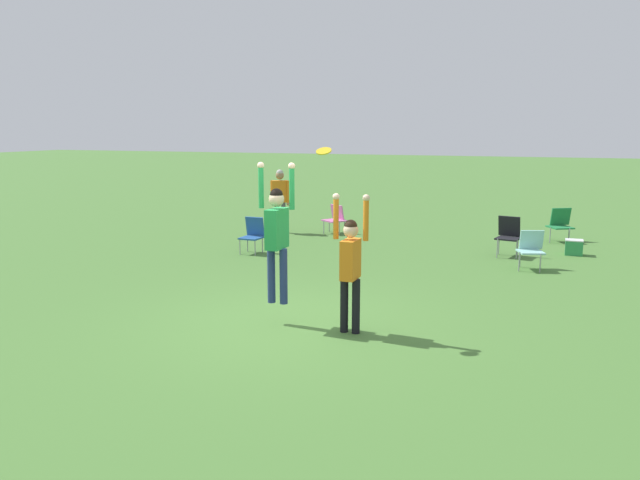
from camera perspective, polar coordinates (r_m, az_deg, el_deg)
ground_plane at (r=9.72m, az=-2.64°, el=-7.64°), size 120.00×120.00×0.00m
person_jumping at (r=9.40m, az=-3.97°, el=0.97°), size 0.60×0.46×2.15m
person_defending at (r=9.03m, az=2.80°, el=-1.90°), size 0.55×0.41×2.06m
frisbee at (r=8.88m, az=0.34°, el=8.14°), size 0.22×0.21×0.11m
camping_chair_0 at (r=15.08m, az=-6.15°, el=0.65°), size 0.49×0.53×0.86m
camping_chair_1 at (r=14.02m, az=18.72°, el=-0.61°), size 0.63×0.68×0.82m
camping_chair_2 at (r=17.69m, az=21.11°, el=1.47°), size 0.75×0.82×0.88m
camping_chair_3 at (r=15.27m, az=16.86°, el=0.60°), size 0.60×0.65×0.93m
camping_chair_4 at (r=17.88m, az=1.42°, el=2.10°), size 0.77×0.84×0.79m
person_spectator_near at (r=17.91m, az=-3.68°, el=4.19°), size 0.61×0.39×1.81m
cooler_box at (r=15.98m, az=22.20°, el=-0.62°), size 0.40×0.33×0.37m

